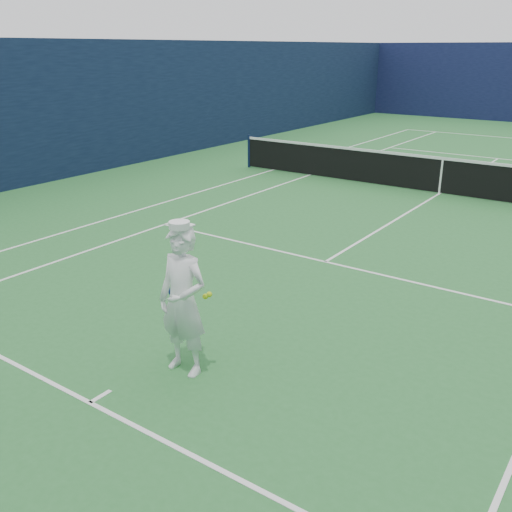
% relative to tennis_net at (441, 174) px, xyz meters
% --- Properties ---
extents(ground, '(80.00, 80.00, 0.00)m').
position_rel_tennis_net_xyz_m(ground, '(0.00, 0.00, -0.55)').
color(ground, '#296C31').
rests_on(ground, ground).
extents(court_markings, '(11.03, 23.83, 0.01)m').
position_rel_tennis_net_xyz_m(court_markings, '(0.00, 0.00, -0.55)').
color(court_markings, white).
rests_on(court_markings, ground).
extents(windscreen_fence, '(20.12, 36.12, 4.00)m').
position_rel_tennis_net_xyz_m(windscreen_fence, '(0.00, 0.00, 1.45)').
color(windscreen_fence, '#10153B').
rests_on(windscreen_fence, ground).
extents(tennis_net, '(12.88, 0.09, 1.07)m').
position_rel_tennis_net_xyz_m(tennis_net, '(0.00, 0.00, 0.00)').
color(tennis_net, '#141E4C').
rests_on(tennis_net, ground).
extents(tennis_player, '(0.78, 0.48, 1.92)m').
position_rel_tennis_net_xyz_m(tennis_player, '(0.41, -10.73, 0.38)').
color(tennis_player, white).
rests_on(tennis_player, ground).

